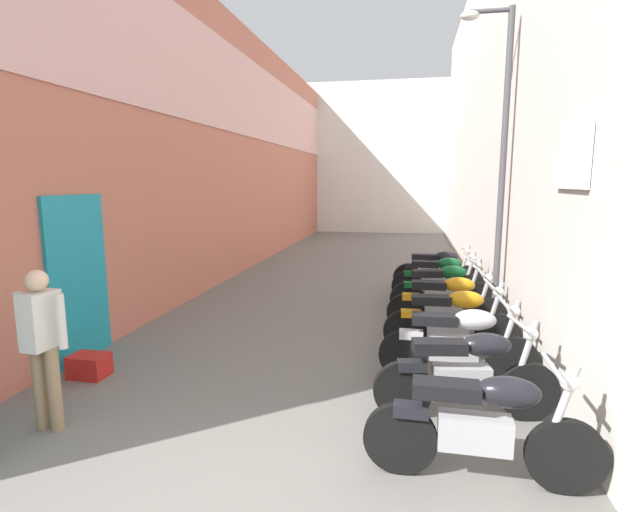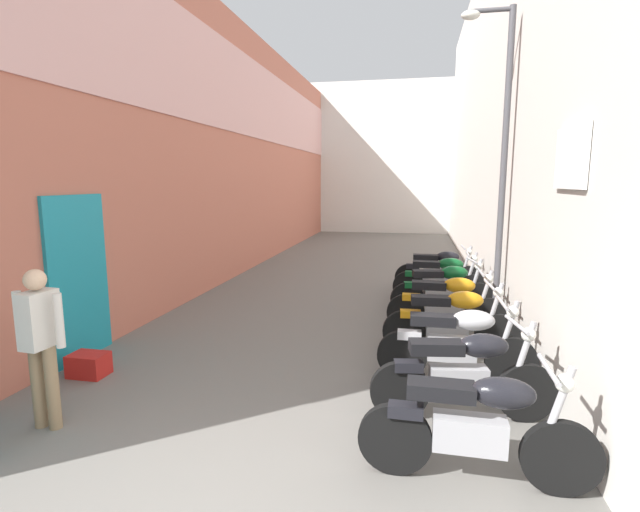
# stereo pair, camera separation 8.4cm
# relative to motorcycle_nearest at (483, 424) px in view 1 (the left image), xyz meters

# --- Properties ---
(ground_plane) EXTENTS (35.82, 35.82, 0.00)m
(ground_plane) POSITION_rel_motorcycle_nearest_xyz_m (-1.99, 6.29, -0.50)
(ground_plane) COLOR #66635E
(building_left) EXTENTS (0.45, 19.82, 6.32)m
(building_left) POSITION_rel_motorcycle_nearest_xyz_m (-5.10, 8.25, 2.69)
(building_left) COLOR #B76651
(building_left) RESTS_ON ground
(building_right) EXTENTS (0.45, 19.82, 7.94)m
(building_right) POSITION_rel_motorcycle_nearest_xyz_m (1.14, 8.29, 3.47)
(building_right) COLOR beige
(building_right) RESTS_ON ground
(building_far_end) EXTENTS (8.85, 2.00, 6.76)m
(building_far_end) POSITION_rel_motorcycle_nearest_xyz_m (-1.99, 19.20, 2.88)
(building_far_end) COLOR silver
(building_far_end) RESTS_ON ground
(motorcycle_nearest) EXTENTS (1.85, 0.58, 1.04)m
(motorcycle_nearest) POSITION_rel_motorcycle_nearest_xyz_m (0.00, 0.00, 0.00)
(motorcycle_nearest) COLOR black
(motorcycle_nearest) RESTS_ON ground
(motorcycle_second) EXTENTS (1.84, 0.58, 1.04)m
(motorcycle_second) POSITION_rel_motorcycle_nearest_xyz_m (-0.00, 1.03, 0.00)
(motorcycle_second) COLOR black
(motorcycle_second) RESTS_ON ground
(motorcycle_third) EXTENTS (1.85, 0.58, 1.04)m
(motorcycle_third) POSITION_rel_motorcycle_nearest_xyz_m (0.00, 1.93, 0.00)
(motorcycle_third) COLOR black
(motorcycle_third) RESTS_ON ground
(motorcycle_fourth) EXTENTS (1.85, 0.58, 1.04)m
(motorcycle_fourth) POSITION_rel_motorcycle_nearest_xyz_m (-0.00, 2.88, 0.00)
(motorcycle_fourth) COLOR black
(motorcycle_fourth) RESTS_ON ground
(motorcycle_fifth) EXTENTS (1.85, 0.58, 1.04)m
(motorcycle_fifth) POSITION_rel_motorcycle_nearest_xyz_m (0.00, 3.82, 0.00)
(motorcycle_fifth) COLOR black
(motorcycle_fifth) RESTS_ON ground
(motorcycle_sixth) EXTENTS (1.83, 0.58, 1.04)m
(motorcycle_sixth) POSITION_rel_motorcycle_nearest_xyz_m (-0.00, 4.82, 0.00)
(motorcycle_sixth) COLOR black
(motorcycle_sixth) RESTS_ON ground
(motorcycle_seventh) EXTENTS (1.85, 0.58, 1.04)m
(motorcycle_seventh) POSITION_rel_motorcycle_nearest_xyz_m (-0.00, 5.73, 0.00)
(motorcycle_seventh) COLOR black
(motorcycle_seventh) RESTS_ON ground
(motorcycle_eighth) EXTENTS (1.85, 0.58, 1.04)m
(motorcycle_eighth) POSITION_rel_motorcycle_nearest_xyz_m (-0.00, 6.61, 0.00)
(motorcycle_eighth) COLOR black
(motorcycle_eighth) RESTS_ON ground
(pedestrian_by_doorway) EXTENTS (0.52, 0.36, 1.57)m
(pedestrian_by_doorway) POSITION_rel_motorcycle_nearest_xyz_m (-3.98, 0.08, 0.42)
(pedestrian_by_doorway) COLOR #8C7251
(pedestrian_by_doorway) RESTS_ON ground
(plastic_crate) EXTENTS (0.44, 0.32, 0.28)m
(plastic_crate) POSITION_rel_motorcycle_nearest_xyz_m (-4.42, 1.25, -0.36)
(plastic_crate) COLOR red
(plastic_crate) RESTS_ON ground
(street_lamp) EXTENTS (0.79, 0.18, 4.94)m
(street_lamp) POSITION_rel_motorcycle_nearest_xyz_m (0.70, 4.28, 2.37)
(street_lamp) COLOR #47474C
(street_lamp) RESTS_ON ground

